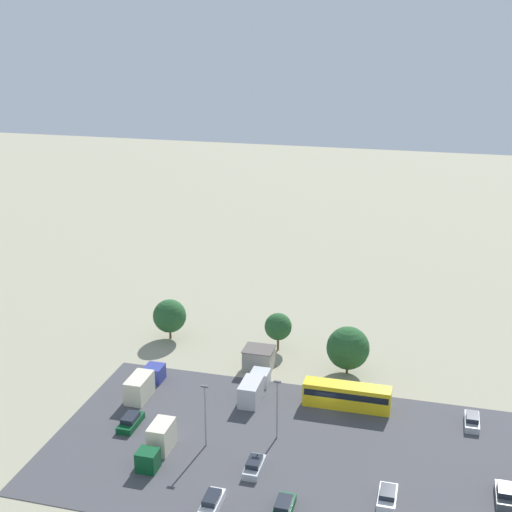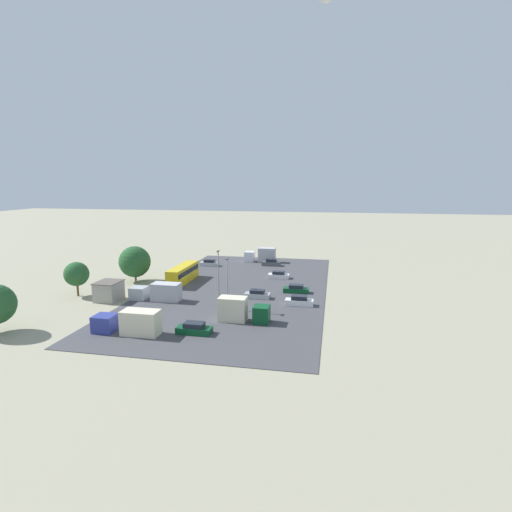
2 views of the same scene
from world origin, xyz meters
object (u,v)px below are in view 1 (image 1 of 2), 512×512
Objects in this scene: parked_car_5 at (387,496)px; parked_truck_0 at (158,443)px; shed_building at (259,358)px; bus at (347,395)px; parked_car_0 at (505,495)px; parked_car_1 at (131,422)px; parked_car_4 at (254,466)px; parked_car_3 at (472,421)px; parked_car_2 at (212,502)px; parked_truck_1 at (254,388)px; parked_truck_3 at (144,383)px; parked_car_6 at (283,508)px.

parked_truck_0 reaches higher than parked_car_5.
bus is at bearing 151.22° from shed_building.
parked_car_0 is 45.39m from parked_car_1.
bus reaches higher than shed_building.
parked_car_3 is at bearing 33.98° from parked_car_4.
shed_building is at bearing -118.78° from bus.
parked_car_2 is 36.19m from parked_car_3.
parked_car_3 is 28.92m from parked_truck_1.
bus reaches higher than parked_car_0.
shed_building is 17.64m from parked_truck_3.
parked_truck_0 reaches higher than parked_car_2.
parked_car_6 is (19.57, 22.74, -0.03)m from parked_car_3.
parked_car_3 is 0.60× the size of parked_truck_0.
parked_truck_3 is (14.98, 2.94, 0.11)m from parked_truck_1.
parked_car_5 is at bearing 176.43° from parked_truck_0.
parked_car_3 is at bearing 164.94° from shed_building.
parked_car_5 is 27.29m from parked_truck_0.
parked_car_2 reaches higher than parked_car_3.
parked_car_6 is (22.67, 8.16, -0.07)m from parked_car_0.
parked_truck_3 reaches higher than parked_car_0.
parked_car_2 reaches higher than parked_car_5.
parked_car_2 is (-3.25, 32.14, -0.90)m from shed_building.
shed_building is 0.38× the size of bus.
parked_car_0 is 1.00× the size of parked_car_3.
parked_car_1 is 1.02× the size of parked_car_2.
shed_building is 1.01× the size of parked_car_5.
parked_truck_1 is at bearing -85.67° from parked_car_2.
parked_car_5 is 26.64m from parked_truck_1.
parked_car_5 is at bearing -5.90° from parked_car_4.
parked_car_5 is 11.43m from parked_car_6.
parked_car_1 is (45.28, -3.21, -0.05)m from parked_car_0.
parked_truck_1 is (4.47, -16.26, 0.76)m from parked_car_4.
bus is (-14.20, 7.80, 0.21)m from shed_building.
parked_car_4 is (8.28, 16.84, -1.15)m from bus.
parked_truck_3 is (16.78, -20.82, 0.82)m from parked_car_2.
parked_car_6 is 0.62× the size of parked_truck_0.
shed_building is at bearing 109.23° from parked_car_6.
parked_truck_1 is at bearing 112.51° from parked_car_6.
parked_truck_1 is at bearing -24.17° from parked_car_0.
parked_car_6 is 24.40m from parked_truck_1.
parked_car_6 is at bearing -8.42° from bus.
parked_truck_1 is at bearing -87.40° from bus.
bus is 1.28× the size of parked_truck_3.
parked_car_2 is 1.04× the size of parked_car_5.
parked_car_1 is 0.53× the size of parked_truck_1.
parked_truck_0 is 15.20m from parked_truck_3.
parked_car_6 is at bearing 109.23° from shed_building.
parked_truck_3 reaches higher than parked_car_6.
parked_car_4 is at bearing -16.04° from parked_car_1.
parked_car_1 is at bearing -164.92° from parked_car_3.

